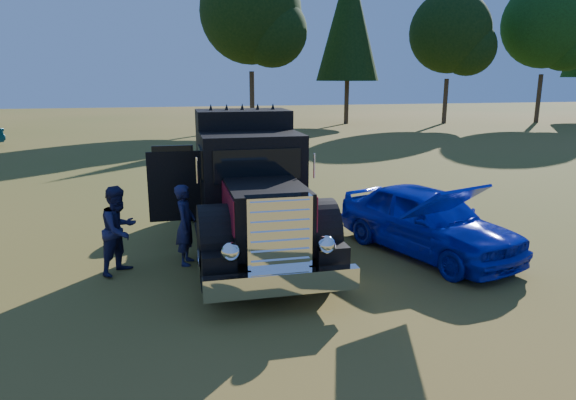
# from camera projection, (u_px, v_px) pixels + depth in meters

# --- Properties ---
(ground) EXTENTS (120.00, 120.00, 0.00)m
(ground) POSITION_uv_depth(u_px,v_px,m) (294.00, 280.00, 9.65)
(ground) COLOR #3B5017
(ground) RESTS_ON ground
(treeline) EXTENTS (72.10, 24.04, 13.84)m
(treeline) POSITION_uv_depth(u_px,v_px,m) (168.00, 13.00, 33.07)
(treeline) COLOR #2D2116
(treeline) RESTS_ON ground
(diamond_t_truck) EXTENTS (3.38, 7.16, 3.00)m
(diamond_t_truck) POSITION_uv_depth(u_px,v_px,m) (249.00, 193.00, 11.07)
(diamond_t_truck) COLOR black
(diamond_t_truck) RESTS_ON ground
(hotrod_coupe) EXTENTS (3.02, 4.63, 1.89)m
(hotrod_coupe) POSITION_uv_depth(u_px,v_px,m) (427.00, 220.00, 10.95)
(hotrod_coupe) COLOR #0907A7
(hotrod_coupe) RESTS_ON ground
(spectator_near) EXTENTS (0.52, 0.67, 1.65)m
(spectator_near) POSITION_uv_depth(u_px,v_px,m) (186.00, 225.00, 10.31)
(spectator_near) COLOR #21244D
(spectator_near) RESTS_ON ground
(spectator_far) EXTENTS (1.03, 1.06, 1.72)m
(spectator_far) POSITION_uv_depth(u_px,v_px,m) (119.00, 230.00, 9.83)
(spectator_far) COLOR #21284E
(spectator_far) RESTS_ON ground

